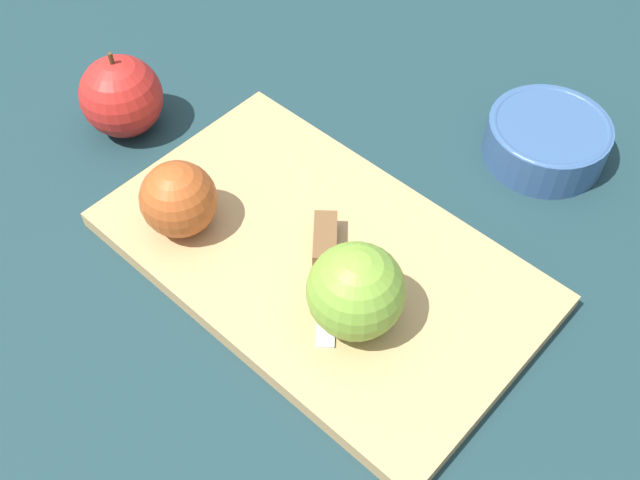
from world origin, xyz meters
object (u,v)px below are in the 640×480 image
knife (328,251)px  apple_whole (121,96)px  apple_half_right (356,291)px  bowl (547,138)px  apple_half_left (179,200)px

knife → apple_whole: apple_whole is taller
apple_half_right → knife: bearing=122.4°
knife → bowl: bowl is taller
apple_half_right → apple_whole: apple_half_right is taller
apple_half_left → bowl: size_ratio=0.57×
knife → apple_whole: 0.29m
apple_half_right → apple_whole: bearing=146.6°
knife → bowl: (0.09, 0.26, -0.00)m
apple_whole → bowl: (0.38, 0.24, -0.02)m
apple_half_left → knife: (0.13, 0.05, -0.03)m
apple_half_left → apple_whole: size_ratio=0.72×
apple_half_right → apple_whole: size_ratio=0.84×
apple_half_right → knife: 0.08m
apple_half_right → bowl: bearing=60.0°
apple_half_left → bowl: 0.38m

